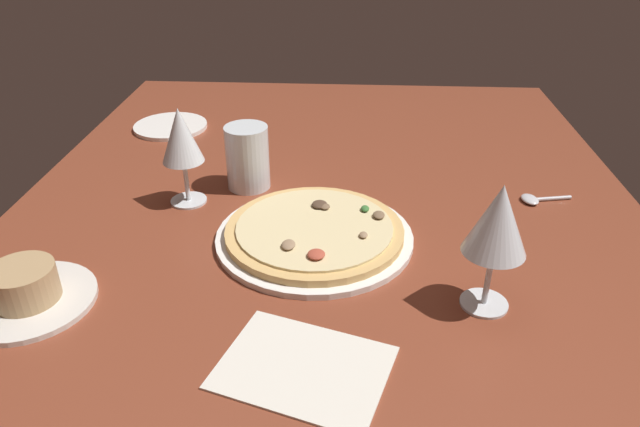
# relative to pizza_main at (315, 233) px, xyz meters

# --- Properties ---
(dining_table) EXTENTS (1.50, 1.10, 0.04)m
(dining_table) POSITION_rel_pizza_main_xyz_m (0.06, -0.01, -0.03)
(dining_table) COLOR brown
(dining_table) RESTS_ON ground
(pizza_main) EXTENTS (0.31, 0.31, 0.03)m
(pizza_main) POSITION_rel_pizza_main_xyz_m (0.00, 0.00, 0.00)
(pizza_main) COLOR white
(pizza_main) RESTS_ON dining_table
(ramekin_on_saucer) EXTENTS (0.18, 0.18, 0.06)m
(ramekin_on_saucer) POSITION_rel_pizza_main_xyz_m (-0.18, 0.37, 0.01)
(ramekin_on_saucer) COLOR silver
(ramekin_on_saucer) RESTS_ON dining_table
(wine_glass_far) EXTENTS (0.08, 0.08, 0.18)m
(wine_glass_far) POSITION_rel_pizza_main_xyz_m (-0.15, -0.24, 0.12)
(wine_glass_far) COLOR silver
(wine_glass_far) RESTS_ON dining_table
(wine_glass_near) EXTENTS (0.07, 0.07, 0.17)m
(wine_glass_near) POSITION_rel_pizza_main_xyz_m (0.11, 0.23, 0.11)
(wine_glass_near) COLOR silver
(wine_glass_near) RESTS_ON dining_table
(water_glass) EXTENTS (0.08, 0.08, 0.12)m
(water_glass) POSITION_rel_pizza_main_xyz_m (0.18, 0.13, 0.04)
(water_glass) COLOR silver
(water_glass) RESTS_ON dining_table
(side_plate) EXTENTS (0.17, 0.17, 0.01)m
(side_plate) POSITION_rel_pizza_main_xyz_m (0.46, 0.36, -0.01)
(side_plate) COLOR white
(side_plate) RESTS_ON dining_table
(paper_menu) EXTENTS (0.20, 0.23, 0.00)m
(paper_menu) POSITION_rel_pizza_main_xyz_m (-0.28, -0.01, -0.01)
(paper_menu) COLOR silver
(paper_menu) RESTS_ON dining_table
(spoon) EXTENTS (0.04, 0.09, 0.01)m
(spoon) POSITION_rel_pizza_main_xyz_m (0.15, -0.38, -0.01)
(spoon) COLOR silver
(spoon) RESTS_ON dining_table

